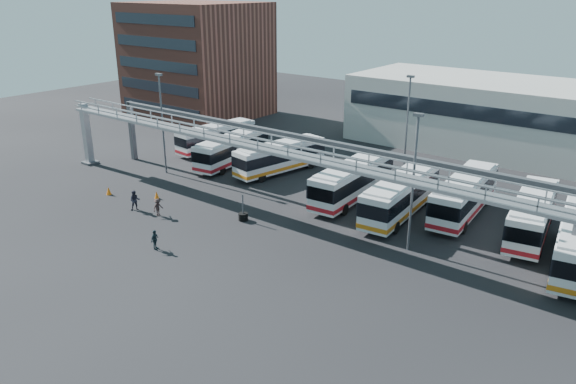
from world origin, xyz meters
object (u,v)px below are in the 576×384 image
Objects in this scene: pedestrian_b at (135,201)px; pedestrian_c at (158,207)px; light_pole_left at (162,118)px; bus_3 at (280,156)px; cone_left at (109,191)px; bus_6 at (401,195)px; bus_7 at (464,194)px; light_pole_mid at (414,176)px; bus_2 at (232,149)px; bus_8 at (532,214)px; tire_stack at (243,216)px; bus_1 at (216,136)px; pedestrian_d at (155,240)px; light_pole_back at (407,121)px; bus_5 at (353,180)px; cone_right at (157,195)px.

pedestrian_b is 2.55m from pedestrian_c.
bus_3 is (9.33, 7.28, -3.96)m from light_pole_left.
light_pole_left is at bearing 96.01° from cone_left.
bus_3 is 0.94× the size of bus_6.
bus_7 is at bearing 28.91° from cone_left.
light_pole_left is 28.02m from light_pole_mid.
light_pole_left is 8.21m from bus_2.
bus_2 is 21.05m from bus_6.
bus_8 is 4.91× the size of tire_stack.
bus_1 is at bearing 165.11° from bus_6.
bus_3 is (-18.67, 8.28, -3.96)m from light_pole_mid.
light_pole_left is at bearing 43.89° from pedestrian_c.
bus_6 is at bearing -174.12° from bus_8.
pedestrian_b is (7.54, -17.59, -0.81)m from bus_1.
pedestrian_d is at bearing -78.57° from pedestrian_b.
light_pole_back is 0.91× the size of bus_8.
pedestrian_c is at bearing -158.40° from bus_8.
tire_stack is at bearing 12.90° from cone_left.
bus_5 is 1.03× the size of bus_8.
bus_8 reaches higher than bus_1.
light_pole_left reaches higher than bus_3.
pedestrian_b is at bearing -60.34° from bus_1.
bus_3 is at bearing 27.22° from pedestrian_b.
light_pole_mid is 5.68× the size of pedestrian_b.
bus_2 is 15.19m from pedestrian_c.
bus_5 reaches higher than bus_8.
light_pole_back is 0.89× the size of bus_7.
light_pole_left is at bearing -145.01° from light_pole_back.
light_pole_left is at bearing -131.18° from bus_3.
bus_2 is 30.85m from bus_8.
light_pole_mid is 15.38× the size of cone_right.
light_pole_back is at bearing 74.04° from tire_stack.
bus_5 is (15.83, -1.07, 0.13)m from bus_2.
cone_left is at bearing 119.67° from pedestrian_b.
light_pole_mid reaches higher than bus_2.
light_pole_mid reaches higher than bus_6.
pedestrian_b is at bearing -88.28° from bus_2.
light_pole_left reaches higher than pedestrian_c.
bus_5 reaches higher than pedestrian_c.
bus_8 is 6.24× the size of pedestrian_b.
light_pole_back reaches higher than bus_3.
cone_left is at bearing 84.17° from pedestrian_c.
bus_6 is 7.52× the size of pedestrian_d.
bus_7 is at bearing 29.39° from cone_right.
light_pole_back is at bearing 19.18° from bus_1.
bus_6 is at bearing 26.99° from cone_left.
bus_2 is (-24.49, 7.29, -3.94)m from light_pole_mid.
cone_left is (2.45, -16.71, -1.33)m from bus_1.
bus_8 is 31.87m from cone_right.
light_pole_left reaches higher than pedestrian_d.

